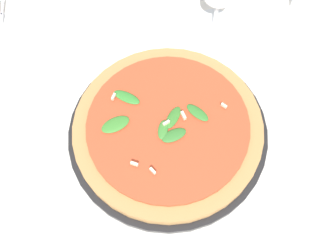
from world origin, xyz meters
name	(u,v)px	position (x,y,z in m)	size (l,w,h in m)	color
ground_plane	(148,150)	(0.00, 0.00, 0.00)	(6.00, 6.00, 0.00)	silver
pizza_arugula_main	(168,130)	(0.02, -0.04, 0.02)	(0.32, 0.32, 0.05)	black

